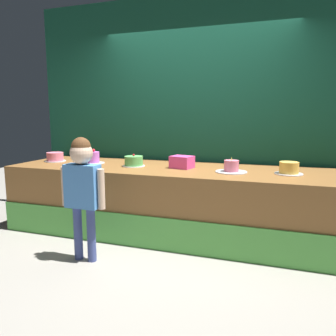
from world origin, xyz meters
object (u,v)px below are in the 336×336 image
(cake_far_left, at_px, (55,157))
(cake_right, at_px, (231,167))
(pink_box, at_px, (182,162))
(cake_far_right, at_px, (289,169))
(cake_left, at_px, (94,158))
(cake_center, at_px, (134,161))
(child_figure, at_px, (83,182))

(cake_far_left, xyz_separation_m, cake_right, (2.35, -0.09, -0.01))
(pink_box, xyz_separation_m, cake_far_right, (1.17, -0.03, -0.01))
(cake_far_left, distance_m, cake_right, 2.35)
(cake_left, height_order, cake_far_right, cake_left)
(pink_box, distance_m, cake_left, 1.17)
(cake_right, xyz_separation_m, cake_far_right, (0.59, 0.07, 0.01))
(cake_far_left, height_order, cake_left, cake_left)
(cake_center, bearing_deg, cake_left, 174.23)
(cake_far_left, bearing_deg, pink_box, 0.28)
(pink_box, xyz_separation_m, cake_center, (-0.59, -0.06, -0.01))
(pink_box, xyz_separation_m, cake_far_left, (-1.76, -0.01, -0.01))
(cake_left, xyz_separation_m, cake_far_right, (2.35, -0.03, -0.01))
(cake_far_left, distance_m, cake_center, 1.17)
(pink_box, relative_size, cake_left, 0.89)
(cake_left, distance_m, cake_right, 1.76)
(cake_center, relative_size, cake_right, 0.79)
(pink_box, height_order, cake_right, cake_right)
(cake_right, height_order, cake_far_right, cake_right)
(child_figure, distance_m, cake_left, 1.14)
(cake_center, distance_m, cake_right, 1.17)
(pink_box, bearing_deg, cake_center, -173.97)
(cake_left, bearing_deg, cake_far_right, -0.64)
(cake_center, bearing_deg, cake_right, -1.97)
(pink_box, xyz_separation_m, cake_left, (-1.17, -0.00, -0.00))
(cake_center, height_order, cake_right, cake_right)
(cake_left, distance_m, cake_center, 0.59)
(cake_far_left, height_order, cake_center, cake_center)
(cake_center, relative_size, cake_far_right, 0.93)
(child_figure, bearing_deg, cake_right, 36.08)
(cake_right, bearing_deg, cake_far_left, 177.71)
(cake_left, bearing_deg, cake_far_left, -179.43)
(child_figure, xyz_separation_m, cake_center, (0.09, 0.96, 0.07))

